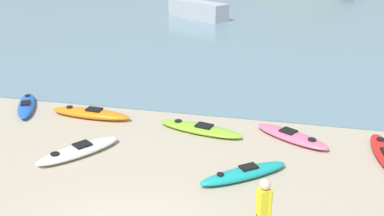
{
  "coord_description": "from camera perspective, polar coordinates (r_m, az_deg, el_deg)",
  "views": [
    {
      "loc": [
        3.37,
        -7.13,
        6.52
      ],
      "look_at": [
        -0.12,
        7.79,
        0.5
      ],
      "focal_mm": 42.0,
      "sensor_mm": 36.0,
      "label": 1
    }
  ],
  "objects": [
    {
      "name": "kayak_on_sand_1",
      "position": [
        18.87,
        -20.29,
        0.31
      ],
      "size": [
        1.86,
        2.79,
        0.33
      ],
      "color": "blue",
      "rests_on": "ground_plane"
    },
    {
      "name": "kayak_on_sand_6",
      "position": [
        12.91,
        6.62,
        -8.22
      ],
      "size": [
        2.54,
        2.19,
        0.36
      ],
      "color": "teal",
      "rests_on": "ground_plane"
    },
    {
      "name": "kayak_on_sand_4",
      "position": [
        15.65,
        1.03,
        -2.64
      ],
      "size": [
        3.21,
        1.44,
        0.31
      ],
      "color": "#8CCC2D",
      "rests_on": "ground_plane"
    },
    {
      "name": "moored_boat_1",
      "position": [
        36.78,
        0.72,
        12.38
      ],
      "size": [
        5.42,
        4.39,
        1.32
      ],
      "color": "#B2B2B7",
      "rests_on": "bay_water"
    },
    {
      "name": "kayak_on_sand_0",
      "position": [
        14.54,
        -14.21,
        -5.24
      ],
      "size": [
        2.26,
        2.75,
        0.34
      ],
      "color": "white",
      "rests_on": "ground_plane"
    },
    {
      "name": "person_near_foreground",
      "position": [
        9.9,
        9.04,
        -12.69
      ],
      "size": [
        0.36,
        0.3,
        1.76
      ],
      "color": "#384260",
      "rests_on": "ground_plane"
    },
    {
      "name": "kayak_on_sand_2",
      "position": [
        15.45,
        12.53,
        -3.5
      ],
      "size": [
        2.76,
        2.13,
        0.31
      ],
      "color": "#E5668C",
      "rests_on": "ground_plane"
    },
    {
      "name": "kayak_on_sand_5",
      "position": [
        17.27,
        -12.74,
        -0.68
      ],
      "size": [
        3.22,
        0.87,
        0.38
      ],
      "color": "orange",
      "rests_on": "ground_plane"
    }
  ]
}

